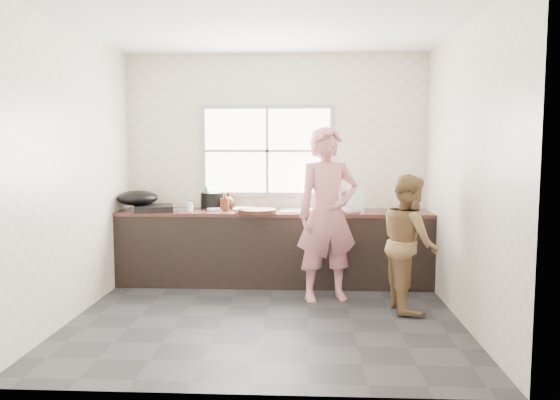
{
  "coord_description": "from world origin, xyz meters",
  "views": [
    {
      "loc": [
        0.38,
        -4.99,
        1.62
      ],
      "look_at": [
        0.1,
        0.65,
        1.05
      ],
      "focal_mm": 35.0,
      "sensor_mm": 36.0,
      "label": 1
    }
  ],
  "objects_px": {
    "person_side": "(409,242)",
    "bowl_held": "(306,210)",
    "bottle_brown_tall": "(225,202)",
    "pot_lid_right": "(182,210)",
    "pot_lid_left": "(166,210)",
    "bowl_mince": "(243,210)",
    "bottle_green": "(207,196)",
    "dish_rack": "(346,199)",
    "woman": "(327,220)",
    "glass_jar": "(190,207)",
    "plate_food": "(217,209)",
    "wok": "(138,198)",
    "bottle_brown_short": "(228,201)",
    "black_pot": "(211,200)",
    "burner": "(154,208)",
    "cutting_board": "(257,211)",
    "bowl_crabs": "(353,211)"
  },
  "relations": [
    {
      "from": "bottle_green",
      "to": "dish_rack",
      "type": "relative_size",
      "value": 0.72
    },
    {
      "from": "black_pot",
      "to": "bottle_green",
      "type": "xyz_separation_m",
      "value": [
        -0.06,
        0.0,
        0.05
      ]
    },
    {
      "from": "bowl_held",
      "to": "pot_lid_right",
      "type": "height_order",
      "value": "bowl_held"
    },
    {
      "from": "glass_jar",
      "to": "bottle_green",
      "type": "bearing_deg",
      "value": 67.14
    },
    {
      "from": "cutting_board",
      "to": "glass_jar",
      "type": "relative_size",
      "value": 4.15
    },
    {
      "from": "bowl_mince",
      "to": "pot_lid_left",
      "type": "height_order",
      "value": "bowl_mince"
    },
    {
      "from": "cutting_board",
      "to": "wok",
      "type": "xyz_separation_m",
      "value": [
        -1.41,
        0.14,
        0.13
      ]
    },
    {
      "from": "bowl_crabs",
      "to": "bottle_brown_short",
      "type": "bearing_deg",
      "value": 164.56
    },
    {
      "from": "pot_lid_left",
      "to": "person_side",
      "type": "bearing_deg",
      "value": -18.54
    },
    {
      "from": "person_side",
      "to": "woman",
      "type": "bearing_deg",
      "value": 62.47
    },
    {
      "from": "wok",
      "to": "pot_lid_right",
      "type": "xyz_separation_m",
      "value": [
        0.51,
        0.05,
        -0.14
      ]
    },
    {
      "from": "bottle_brown_tall",
      "to": "black_pot",
      "type": "bearing_deg",
      "value": 132.55
    },
    {
      "from": "bowl_held",
      "to": "pot_lid_left",
      "type": "height_order",
      "value": "bowl_held"
    },
    {
      "from": "bowl_mince",
      "to": "bowl_held",
      "type": "height_order",
      "value": "bowl_held"
    },
    {
      "from": "woman",
      "to": "dish_rack",
      "type": "distance_m",
      "value": 0.67
    },
    {
      "from": "person_side",
      "to": "bottle_brown_tall",
      "type": "xyz_separation_m",
      "value": [
        -1.97,
        0.97,
        0.28
      ]
    },
    {
      "from": "glass_jar",
      "to": "bowl_crabs",
      "type": "bearing_deg",
      "value": -3.46
    },
    {
      "from": "pot_lid_right",
      "to": "glass_jar",
      "type": "bearing_deg",
      "value": -34.52
    },
    {
      "from": "black_pot",
      "to": "glass_jar",
      "type": "xyz_separation_m",
      "value": [
        -0.2,
        -0.33,
        -0.04
      ]
    },
    {
      "from": "dish_rack",
      "to": "burner",
      "type": "bearing_deg",
      "value": -173.86
    },
    {
      "from": "bottle_brown_short",
      "to": "dish_rack",
      "type": "xyz_separation_m",
      "value": [
        1.39,
        -0.25,
        0.06
      ]
    },
    {
      "from": "bottle_brown_tall",
      "to": "pot_lid_right",
      "type": "xyz_separation_m",
      "value": [
        -0.5,
        -0.04,
        -0.09
      ]
    },
    {
      "from": "cutting_board",
      "to": "pot_lid_right",
      "type": "relative_size",
      "value": 1.8
    },
    {
      "from": "cutting_board",
      "to": "bowl_crabs",
      "type": "relative_size",
      "value": 2.22
    },
    {
      "from": "plate_food",
      "to": "glass_jar",
      "type": "height_order",
      "value": "glass_jar"
    },
    {
      "from": "cutting_board",
      "to": "black_pot",
      "type": "bearing_deg",
      "value": 143.55
    },
    {
      "from": "dish_rack",
      "to": "pot_lid_right",
      "type": "distance_m",
      "value": 1.91
    },
    {
      "from": "wok",
      "to": "bottle_brown_short",
      "type": "bearing_deg",
      "value": 14.49
    },
    {
      "from": "person_side",
      "to": "bowl_held",
      "type": "xyz_separation_m",
      "value": [
        -1.01,
        0.74,
        0.22
      ]
    },
    {
      "from": "person_side",
      "to": "glass_jar",
      "type": "xyz_separation_m",
      "value": [
        -2.36,
        0.86,
        0.24
      ]
    },
    {
      "from": "bottle_green",
      "to": "pot_lid_right",
      "type": "bearing_deg",
      "value": -133.61
    },
    {
      "from": "plate_food",
      "to": "wok",
      "type": "bearing_deg",
      "value": -171.84
    },
    {
      "from": "plate_food",
      "to": "pot_lid_left",
      "type": "distance_m",
      "value": 0.59
    },
    {
      "from": "bottle_green",
      "to": "dish_rack",
      "type": "bearing_deg",
      "value": -9.83
    },
    {
      "from": "plate_food",
      "to": "bottle_green",
      "type": "bearing_deg",
      "value": 131.19
    },
    {
      "from": "bowl_mince",
      "to": "dish_rack",
      "type": "relative_size",
      "value": 0.52
    },
    {
      "from": "person_side",
      "to": "cutting_board",
      "type": "bearing_deg",
      "value": 57.48
    },
    {
      "from": "bottle_green",
      "to": "dish_rack",
      "type": "xyz_separation_m",
      "value": [
        1.66,
        -0.29,
        0.01
      ]
    },
    {
      "from": "bottle_brown_short",
      "to": "burner",
      "type": "xyz_separation_m",
      "value": [
        -0.83,
        -0.27,
        -0.06
      ]
    },
    {
      "from": "bottle_brown_tall",
      "to": "burner",
      "type": "distance_m",
      "value": 0.82
    },
    {
      "from": "bottle_brown_short",
      "to": "burner",
      "type": "bearing_deg",
      "value": -161.91
    },
    {
      "from": "black_pot",
      "to": "bottle_brown_tall",
      "type": "bearing_deg",
      "value": -47.45
    },
    {
      "from": "bowl_held",
      "to": "burner",
      "type": "relative_size",
      "value": 0.47
    },
    {
      "from": "black_pot",
      "to": "pot_lid_left",
      "type": "distance_m",
      "value": 0.57
    },
    {
      "from": "glass_jar",
      "to": "dish_rack",
      "type": "relative_size",
      "value": 0.26
    },
    {
      "from": "woman",
      "to": "bottle_brown_short",
      "type": "xyz_separation_m",
      "value": [
        -1.16,
        0.85,
        0.11
      ]
    },
    {
      "from": "bottle_brown_tall",
      "to": "pot_lid_right",
      "type": "distance_m",
      "value": 0.5
    },
    {
      "from": "person_side",
      "to": "bowl_crabs",
      "type": "xyz_separation_m",
      "value": [
        -0.49,
        0.74,
        0.22
      ]
    },
    {
      "from": "bowl_mince",
      "to": "woman",
      "type": "bearing_deg",
      "value": -25.68
    },
    {
      "from": "woman",
      "to": "glass_jar",
      "type": "relative_size",
      "value": 16.12
    }
  ]
}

